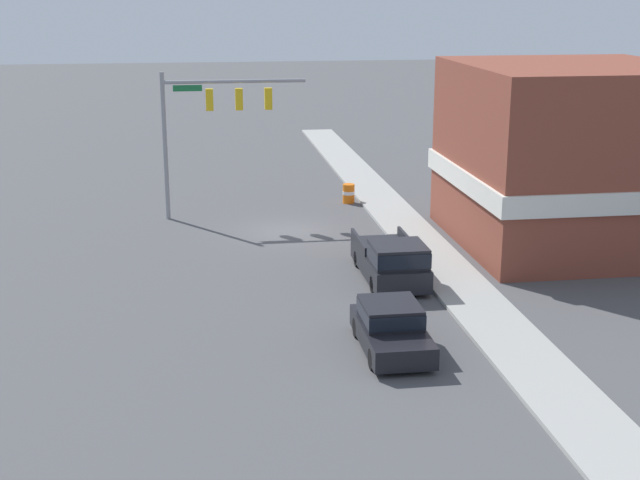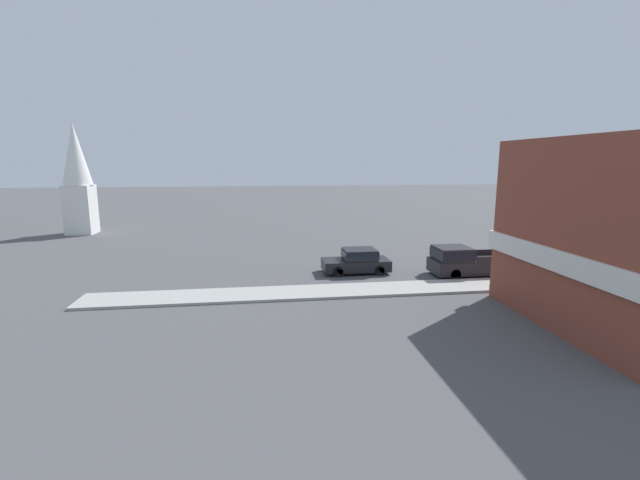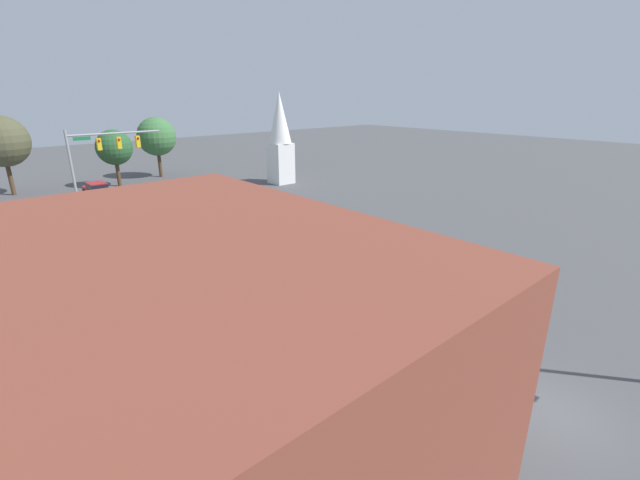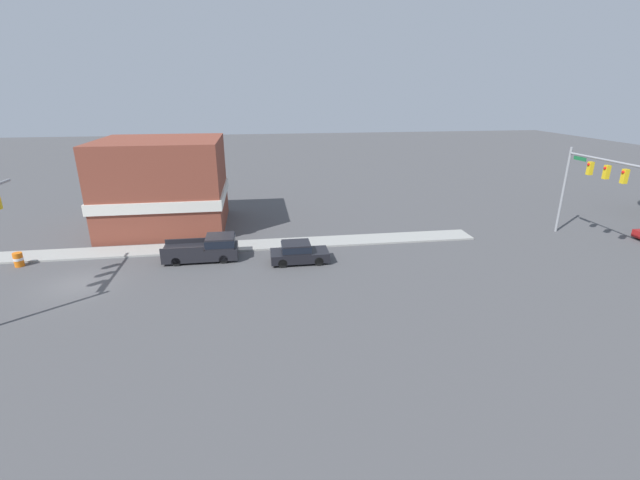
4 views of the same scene
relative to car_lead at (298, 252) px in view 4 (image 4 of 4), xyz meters
The scene contains 7 objects.
ground_plane 14.80m from the car_lead, 83.41° to the right, with size 200.00×200.00×0.00m, color #4C4C4F.
sidewalk_curb 15.24m from the car_lead, 105.26° to the right, with size 2.40×60.00×0.14m.
far_signal_assembly 24.20m from the car_lead, 92.79° to the left, with size 8.11×0.49×7.49m.
car_lead is the anchor object (origin of this frame).
pickup_truck_parked 6.81m from the car_lead, 103.08° to the right, with size 2.13×5.41×1.82m.
construction_barrel 20.14m from the car_lead, 96.29° to the right, with size 0.65×0.65×1.03m.
corner_brick_building 15.57m from the car_lead, 133.48° to the right, with size 9.89×10.74×7.99m.
Camera 4 is at (27.53, 11.94, 12.06)m, focal length 24.00 mm.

